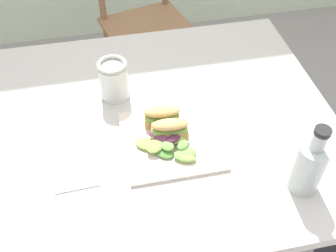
% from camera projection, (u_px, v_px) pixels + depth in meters
% --- Properties ---
extents(dining_table, '(1.11, 0.87, 0.74)m').
position_uv_depth(dining_table, '(142.00, 154.00, 1.24)').
color(dining_table, '#BCB7AD').
rests_on(dining_table, ground).
extents(chair_wooden_far, '(0.48, 0.48, 0.87)m').
position_uv_depth(chair_wooden_far, '(146.00, 24.00, 2.01)').
color(chair_wooden_far, '#8E6642').
rests_on(chair_wooden_far, ground).
extents(plate_lunch, '(0.25, 0.25, 0.01)m').
position_uv_depth(plate_lunch, '(171.00, 140.00, 1.09)').
color(plate_lunch, beige).
rests_on(plate_lunch, dining_table).
extents(sandwich_half_front, '(0.10, 0.06, 0.06)m').
position_uv_depth(sandwich_half_front, '(170.00, 128.00, 1.07)').
color(sandwich_half_front, tan).
rests_on(sandwich_half_front, plate_lunch).
extents(sandwich_half_back, '(0.10, 0.06, 0.06)m').
position_uv_depth(sandwich_half_back, '(162.00, 115.00, 1.11)').
color(sandwich_half_back, tan).
rests_on(sandwich_half_back, plate_lunch).
extents(salad_mixed_greens, '(0.16, 0.13, 0.03)m').
position_uv_depth(salad_mixed_greens, '(168.00, 146.00, 1.05)').
color(salad_mixed_greens, '#518438').
rests_on(salad_mixed_greens, plate_lunch).
extents(napkin_folded, '(0.12, 0.24, 0.00)m').
position_uv_depth(napkin_folded, '(74.00, 153.00, 1.06)').
color(napkin_folded, silver).
rests_on(napkin_folded, dining_table).
extents(fork_on_napkin, '(0.04, 0.19, 0.00)m').
position_uv_depth(fork_on_napkin, '(73.00, 147.00, 1.07)').
color(fork_on_napkin, silver).
rests_on(fork_on_napkin, napkin_folded).
extents(bottle_cold_brew, '(0.07, 0.07, 0.20)m').
position_uv_depth(bottle_cold_brew, '(308.00, 168.00, 0.95)').
color(bottle_cold_brew, '#472819').
rests_on(bottle_cold_brew, dining_table).
extents(mason_jar_iced_tea, '(0.09, 0.09, 0.12)m').
position_uv_depth(mason_jar_iced_tea, '(114.00, 81.00, 1.18)').
color(mason_jar_iced_tea, '#C67528').
rests_on(mason_jar_iced_tea, dining_table).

